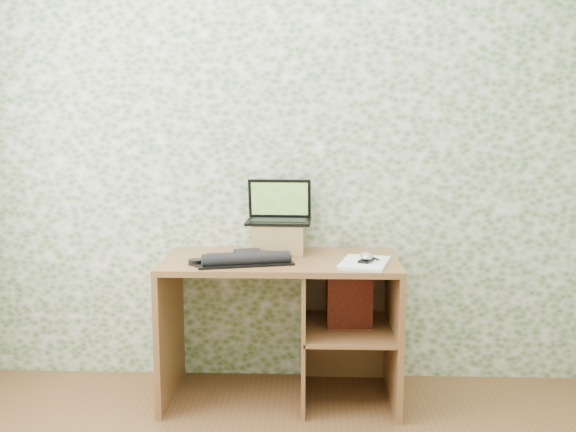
{
  "coord_description": "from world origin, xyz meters",
  "views": [
    {
      "loc": [
        0.15,
        -1.77,
        1.45
      ],
      "look_at": [
        0.04,
        1.39,
        0.98
      ],
      "focal_mm": 40.0,
      "sensor_mm": 36.0,
      "label": 1
    }
  ],
  "objects_px": {
    "riser": "(279,238)",
    "keyboard": "(247,258)",
    "laptop": "(279,212)",
    "desk": "(296,308)",
    "notepad": "(364,263)"
  },
  "relations": [
    {
      "from": "laptop",
      "to": "keyboard",
      "type": "relative_size",
      "value": 0.73
    },
    {
      "from": "riser",
      "to": "keyboard",
      "type": "bearing_deg",
      "value": -119.77
    },
    {
      "from": "laptop",
      "to": "keyboard",
      "type": "distance_m",
      "value": 0.38
    },
    {
      "from": "keyboard",
      "to": "notepad",
      "type": "xyz_separation_m",
      "value": [
        0.58,
        -0.0,
        -0.02
      ]
    },
    {
      "from": "desk",
      "to": "keyboard",
      "type": "height_order",
      "value": "keyboard"
    },
    {
      "from": "laptop",
      "to": "keyboard",
      "type": "height_order",
      "value": "laptop"
    },
    {
      "from": "desk",
      "to": "keyboard",
      "type": "bearing_deg",
      "value": -150.35
    },
    {
      "from": "desk",
      "to": "laptop",
      "type": "xyz_separation_m",
      "value": [
        -0.1,
        0.15,
        0.48
      ]
    },
    {
      "from": "riser",
      "to": "notepad",
      "type": "distance_m",
      "value": 0.51
    },
    {
      "from": "desk",
      "to": "laptop",
      "type": "bearing_deg",
      "value": 122.12
    },
    {
      "from": "riser",
      "to": "keyboard",
      "type": "height_order",
      "value": "riser"
    },
    {
      "from": "riser",
      "to": "laptop",
      "type": "height_order",
      "value": "laptop"
    },
    {
      "from": "desk",
      "to": "notepad",
      "type": "distance_m",
      "value": 0.46
    },
    {
      "from": "keyboard",
      "to": "laptop",
      "type": "bearing_deg",
      "value": 48.95
    },
    {
      "from": "desk",
      "to": "riser",
      "type": "relative_size",
      "value": 4.47
    }
  ]
}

